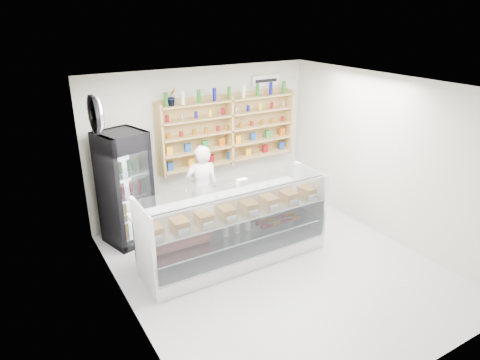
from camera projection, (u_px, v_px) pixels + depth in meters
room at (279, 185)px, 6.17m from camera, size 5.00×5.00×5.00m
display_counter at (235, 240)px, 6.78m from camera, size 2.98×0.89×1.30m
shop_worker at (202, 188)px, 7.59m from camera, size 0.66×0.51×1.60m
drinks_cooler at (125, 188)px, 7.12m from camera, size 0.86×0.85×1.95m
wall_shelving at (230, 130)px, 8.20m from camera, size 2.84×0.28×1.33m
potted_plant at (172, 97)px, 7.38m from camera, size 0.21×0.19×0.32m
security_mirror at (97, 114)px, 5.70m from camera, size 0.15×0.50×0.50m
wall_sign at (266, 81)px, 8.41m from camera, size 0.62×0.03×0.20m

